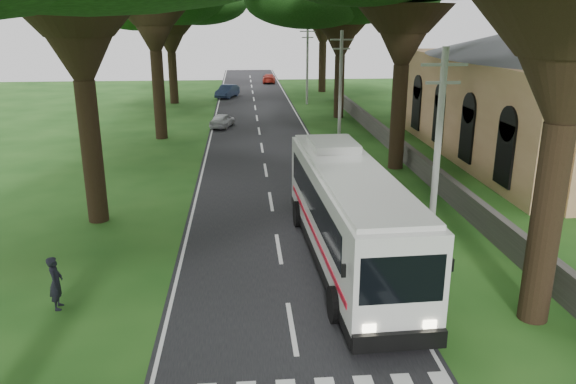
{
  "coord_description": "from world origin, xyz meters",
  "views": [
    {
      "loc": [
        -1.33,
        -12.77,
        9.0
      ],
      "look_at": [
        0.43,
        8.65,
        2.2
      ],
      "focal_mm": 35.0,
      "sensor_mm": 36.0,
      "label": 1
    }
  ],
  "objects_px": {
    "pole_mid": "(340,88)",
    "distant_car_c": "(269,78)",
    "distant_car_a": "(222,120)",
    "coach_bus": "(348,212)",
    "pedestrian": "(56,283)",
    "pole_near": "(437,158)",
    "distant_car_b": "(227,91)",
    "church": "(547,83)",
    "pole_far": "(307,64)"
  },
  "relations": [
    {
      "from": "church",
      "to": "pole_near",
      "type": "xyz_separation_m",
      "value": [
        -12.36,
        -15.55,
        -0.73
      ]
    },
    {
      "from": "pole_near",
      "to": "distant_car_a",
      "type": "xyz_separation_m",
      "value": [
        -8.5,
        27.85,
        -3.57
      ]
    },
    {
      "from": "coach_bus",
      "to": "distant_car_c",
      "type": "distance_m",
      "value": 59.08
    },
    {
      "from": "pole_far",
      "to": "pedestrian",
      "type": "distance_m",
      "value": 44.18
    },
    {
      "from": "distant_car_a",
      "to": "pedestrian",
      "type": "xyz_separation_m",
      "value": [
        -4.36,
        -29.99,
        0.28
      ]
    },
    {
      "from": "pole_near",
      "to": "coach_bus",
      "type": "distance_m",
      "value": 3.75
    },
    {
      "from": "coach_bus",
      "to": "church",
      "type": "bearing_deg",
      "value": 41.98
    },
    {
      "from": "distant_car_c",
      "to": "pedestrian",
      "type": "height_order",
      "value": "pedestrian"
    },
    {
      "from": "church",
      "to": "coach_bus",
      "type": "distance_m",
      "value": 21.62
    },
    {
      "from": "pole_near",
      "to": "pole_mid",
      "type": "distance_m",
      "value": 20.0
    },
    {
      "from": "church",
      "to": "distant_car_b",
      "type": "relative_size",
      "value": 5.63
    },
    {
      "from": "pole_mid",
      "to": "distant_car_c",
      "type": "relative_size",
      "value": 1.88
    },
    {
      "from": "coach_bus",
      "to": "pedestrian",
      "type": "xyz_separation_m",
      "value": [
        -9.87,
        -2.75,
        -1.12
      ]
    },
    {
      "from": "pedestrian",
      "to": "distant_car_b",
      "type": "bearing_deg",
      "value": -12.34
    },
    {
      "from": "pole_near",
      "to": "pedestrian",
      "type": "height_order",
      "value": "pole_near"
    },
    {
      "from": "distant_car_c",
      "to": "pedestrian",
      "type": "relative_size",
      "value": 2.39
    },
    {
      "from": "church",
      "to": "coach_bus",
      "type": "height_order",
      "value": "church"
    },
    {
      "from": "distant_car_c",
      "to": "church",
      "type": "bearing_deg",
      "value": 112.75
    },
    {
      "from": "pole_near",
      "to": "coach_bus",
      "type": "xyz_separation_m",
      "value": [
        -2.99,
        0.61,
        -2.17
      ]
    },
    {
      "from": "distant_car_a",
      "to": "pole_mid",
      "type": "bearing_deg",
      "value": 153.46
    },
    {
      "from": "pole_mid",
      "to": "coach_bus",
      "type": "xyz_separation_m",
      "value": [
        -2.99,
        -19.39,
        -2.17
      ]
    },
    {
      "from": "church",
      "to": "distant_car_a",
      "type": "xyz_separation_m",
      "value": [
        -20.86,
        12.3,
        -4.29
      ]
    },
    {
      "from": "pole_mid",
      "to": "pedestrian",
      "type": "bearing_deg",
      "value": -120.15
    },
    {
      "from": "pole_far",
      "to": "distant_car_b",
      "type": "distance_m",
      "value": 10.77
    },
    {
      "from": "distant_car_a",
      "to": "church",
      "type": "bearing_deg",
      "value": 165.65
    },
    {
      "from": "pole_mid",
      "to": "pedestrian",
      "type": "distance_m",
      "value": 25.82
    },
    {
      "from": "pole_near",
      "to": "distant_car_a",
      "type": "distance_m",
      "value": 29.33
    },
    {
      "from": "pole_near",
      "to": "distant_car_a",
      "type": "height_order",
      "value": "pole_near"
    },
    {
      "from": "pole_mid",
      "to": "distant_car_c",
      "type": "distance_m",
      "value": 39.95
    },
    {
      "from": "pole_far",
      "to": "pedestrian",
      "type": "height_order",
      "value": "pole_far"
    },
    {
      "from": "pole_near",
      "to": "church",
      "type": "bearing_deg",
      "value": 51.5
    },
    {
      "from": "distant_car_a",
      "to": "pedestrian",
      "type": "distance_m",
      "value": 30.3
    },
    {
      "from": "pedestrian",
      "to": "distant_car_a",
      "type": "bearing_deg",
      "value": -15.34
    },
    {
      "from": "pedestrian",
      "to": "pole_mid",
      "type": "bearing_deg",
      "value": -37.22
    },
    {
      "from": "church",
      "to": "pole_near",
      "type": "height_order",
      "value": "church"
    },
    {
      "from": "distant_car_a",
      "to": "distant_car_c",
      "type": "height_order",
      "value": "distant_car_c"
    },
    {
      "from": "pole_mid",
      "to": "distant_car_a",
      "type": "bearing_deg",
      "value": 137.29
    },
    {
      "from": "pole_near",
      "to": "distant_car_b",
      "type": "distance_m",
      "value": 46.63
    },
    {
      "from": "distant_car_a",
      "to": "distant_car_b",
      "type": "relative_size",
      "value": 0.8
    },
    {
      "from": "pole_mid",
      "to": "distant_car_a",
      "type": "relative_size",
      "value": 2.33
    },
    {
      "from": "pole_far",
      "to": "distant_car_b",
      "type": "height_order",
      "value": "pole_far"
    },
    {
      "from": "pole_mid",
      "to": "pole_near",
      "type": "bearing_deg",
      "value": -90.0
    },
    {
      "from": "pole_near",
      "to": "distant_car_b",
      "type": "xyz_separation_m",
      "value": [
        -8.45,
        45.73,
        -3.45
      ]
    },
    {
      "from": "distant_car_c",
      "to": "pole_mid",
      "type": "bearing_deg",
      "value": 97.88
    },
    {
      "from": "pole_far",
      "to": "church",
      "type": "bearing_deg",
      "value": -63.18
    },
    {
      "from": "pole_mid",
      "to": "distant_car_b",
      "type": "relative_size",
      "value": 1.88
    },
    {
      "from": "coach_bus",
      "to": "distant_car_a",
      "type": "xyz_separation_m",
      "value": [
        -5.51,
        27.23,
        -1.39
      ]
    },
    {
      "from": "pole_mid",
      "to": "pole_far",
      "type": "distance_m",
      "value": 20.0
    },
    {
      "from": "distant_car_c",
      "to": "pedestrian",
      "type": "distance_m",
      "value": 62.6
    },
    {
      "from": "pole_mid",
      "to": "pedestrian",
      "type": "relative_size",
      "value": 4.49
    }
  ]
}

